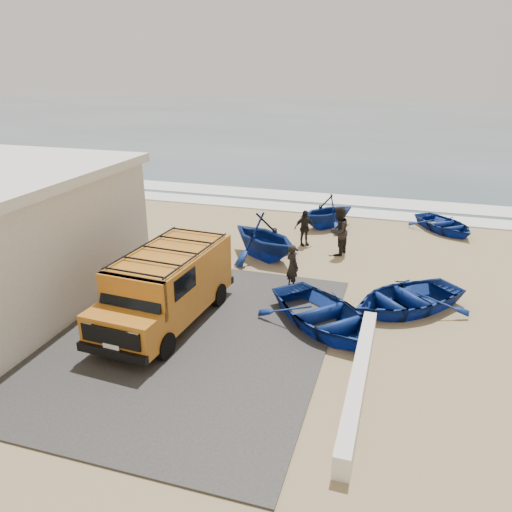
# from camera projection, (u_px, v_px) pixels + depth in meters

# --- Properties ---
(ground) EXTENTS (160.00, 160.00, 0.00)m
(ground) POSITION_uv_depth(u_px,v_px,m) (211.00, 306.00, 16.02)
(ground) COLOR #9F865C
(slab) EXTENTS (12.00, 10.00, 0.05)m
(slab) POSITION_uv_depth(u_px,v_px,m) (123.00, 326.00, 14.78)
(slab) COLOR #383533
(slab) RESTS_ON ground
(ocean) EXTENTS (180.00, 88.00, 0.01)m
(ocean) POSITION_uv_depth(u_px,v_px,m) (369.00, 121.00, 65.90)
(ocean) COLOR #385166
(ocean) RESTS_ON ground
(surf_line) EXTENTS (180.00, 1.60, 0.06)m
(surf_line) POSITION_uv_depth(u_px,v_px,m) (295.00, 208.00, 26.70)
(surf_line) COLOR white
(surf_line) RESTS_ON ground
(surf_wash) EXTENTS (180.00, 2.20, 0.04)m
(surf_wash) POSITION_uv_depth(u_px,v_px,m) (304.00, 197.00, 28.93)
(surf_wash) COLOR white
(surf_wash) RESTS_ON ground
(parapet) EXTENTS (0.35, 6.00, 0.55)m
(parapet) POSITION_uv_depth(u_px,v_px,m) (359.00, 379.00, 11.88)
(parapet) COLOR silver
(parapet) RESTS_ON ground
(van) EXTENTS (2.42, 5.36, 2.24)m
(van) POSITION_uv_depth(u_px,v_px,m) (167.00, 285.00, 14.65)
(van) COLOR #BC6D1C
(van) RESTS_ON ground
(boat_near_left) EXTENTS (5.02, 5.00, 0.86)m
(boat_near_left) POSITION_uv_depth(u_px,v_px,m) (324.00, 314.00, 14.58)
(boat_near_left) COLOR navy
(boat_near_left) RESTS_ON ground
(boat_near_right) EXTENTS (4.77, 4.72, 0.81)m
(boat_near_right) POSITION_uv_depth(u_px,v_px,m) (406.00, 298.00, 15.65)
(boat_near_right) COLOR navy
(boat_near_right) RESTS_ON ground
(boat_mid_left) EXTENTS (4.54, 4.41, 1.83)m
(boat_mid_left) POSITION_uv_depth(u_px,v_px,m) (264.00, 236.00, 19.64)
(boat_mid_left) COLOR navy
(boat_mid_left) RESTS_ON ground
(boat_far_left) EXTENTS (3.93, 3.97, 1.58)m
(boat_far_left) POSITION_uv_depth(u_px,v_px,m) (327.00, 211.00, 23.35)
(boat_far_left) COLOR navy
(boat_far_left) RESTS_ON ground
(boat_far_right) EXTENTS (3.88, 4.06, 0.68)m
(boat_far_right) POSITION_uv_depth(u_px,v_px,m) (444.00, 224.00, 22.94)
(boat_far_right) COLOR navy
(boat_far_right) RESTS_ON ground
(fisherman_front) EXTENTS (0.68, 0.66, 1.57)m
(fisherman_front) POSITION_uv_depth(u_px,v_px,m) (292.00, 266.00, 17.06)
(fisherman_front) COLOR black
(fisherman_front) RESTS_ON ground
(fisherman_middle) EXTENTS (0.96, 1.12, 2.00)m
(fisherman_middle) POSITION_uv_depth(u_px,v_px,m) (338.00, 231.00, 19.95)
(fisherman_middle) COLOR black
(fisherman_middle) RESTS_ON ground
(fisherman_back) EXTENTS (0.95, 0.84, 1.54)m
(fisherman_back) POSITION_uv_depth(u_px,v_px,m) (304.00, 228.00, 21.08)
(fisherman_back) COLOR black
(fisherman_back) RESTS_ON ground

